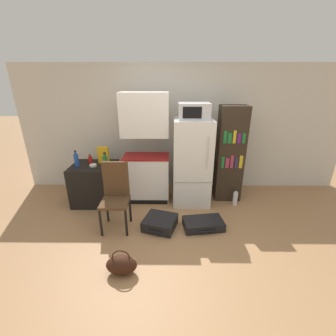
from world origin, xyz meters
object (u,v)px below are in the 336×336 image
at_px(bottle_green_tall, 105,163).
at_px(water_bottle_front, 235,198).
at_px(suitcase_large_flat, 203,224).
at_px(handbag, 122,265).
at_px(bookshelf, 230,155).
at_px(bottle_ketchup_red, 90,160).
at_px(bowl, 93,165).
at_px(side_table, 96,183).
at_px(suitcase_small_flat, 160,223).
at_px(bottle_blue_soda, 76,160).
at_px(microwave, 194,111).
at_px(kitchen_hutch, 146,153).
at_px(cereal_box, 103,155).
at_px(refrigerator, 192,163).
at_px(chair, 116,191).

height_order(bottle_green_tall, water_bottle_front, bottle_green_tall).
xyz_separation_m(suitcase_large_flat, handbag, (-1.07, -0.89, 0.06)).
relative_size(bookshelf, bottle_ketchup_red, 9.98).
bearing_deg(bookshelf, handbag, -131.39).
distance_m(bookshelf, water_bottle_front, 0.79).
bearing_deg(bowl, bottle_green_tall, -33.48).
relative_size(side_table, suitcase_small_flat, 1.36).
bearing_deg(suitcase_small_flat, water_bottle_front, 44.79).
distance_m(bottle_blue_soda, suitcase_large_flat, 2.39).
bearing_deg(microwave, handbag, -118.76).
xyz_separation_m(bowl, water_bottle_front, (2.53, -0.05, -0.61)).
bearing_deg(bottle_green_tall, handbag, -70.85).
height_order(suitcase_large_flat, suitcase_small_flat, suitcase_small_flat).
height_order(bottle_green_tall, handbag, bottle_green_tall).
xyz_separation_m(kitchen_hutch, bowl, (-0.92, -0.17, -0.18)).
bearing_deg(cereal_box, refrigerator, -3.27).
xyz_separation_m(kitchen_hutch, bottle_blue_soda, (-1.19, -0.18, -0.07)).
xyz_separation_m(bottle_blue_soda, bottle_green_tall, (0.55, -0.18, 0.01)).
height_order(side_table, suitcase_small_flat, side_table).
relative_size(bottle_blue_soda, chair, 0.28).
height_order(bottle_ketchup_red, water_bottle_front, bottle_ketchup_red).
height_order(microwave, bottle_green_tall, microwave).
bearing_deg(microwave, side_table, -179.28).
bearing_deg(water_bottle_front, bottle_ketchup_red, 176.03).
bearing_deg(handbag, chair, 104.48).
bearing_deg(kitchen_hutch, refrigerator, -5.84).
height_order(bookshelf, bottle_ketchup_red, bookshelf).
bearing_deg(side_table, bookshelf, 3.82).
xyz_separation_m(microwave, bowl, (-1.73, -0.08, -0.92)).
xyz_separation_m(chair, water_bottle_front, (2.00, 0.63, -0.46)).
relative_size(kitchen_hutch, refrigerator, 1.28).
xyz_separation_m(bottle_green_tall, bowl, (-0.28, 0.18, -0.11)).
xyz_separation_m(kitchen_hutch, bottle_green_tall, (-0.64, -0.35, -0.06)).
bearing_deg(handbag, bowl, 115.53).
relative_size(bottle_green_tall, chair, 0.31).
xyz_separation_m(bowl, cereal_box, (0.15, 0.18, 0.13)).
bearing_deg(kitchen_hutch, suitcase_small_flat, -73.19).
distance_m(microwave, suitcase_large_flat, 1.80).
distance_m(refrigerator, bowl, 1.73).
bearing_deg(bookshelf, microwave, -168.58).
distance_m(handbag, water_bottle_front, 2.37).
xyz_separation_m(chair, handbag, (0.25, -0.96, -0.46)).
distance_m(side_table, water_bottle_front, 2.56).
bearing_deg(kitchen_hutch, suitcase_large_flat, -44.32).
height_order(bottle_blue_soda, suitcase_small_flat, bottle_blue_soda).
height_order(refrigerator, chair, refrigerator).
bearing_deg(bowl, handbag, -64.47).
distance_m(bowl, suitcase_small_flat, 1.55).
bearing_deg(side_table, bottle_green_tall, -39.89).
xyz_separation_m(bottle_green_tall, cereal_box, (-0.13, 0.36, 0.02)).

